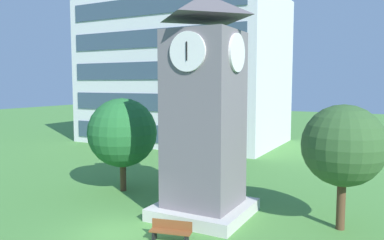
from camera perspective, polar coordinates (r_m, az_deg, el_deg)
ground_plane at (r=18.06m, az=-11.63°, el=-16.41°), size 160.00×160.00×0.00m
office_building at (r=44.08m, az=-1.31°, el=7.19°), size 21.90×13.02×16.00m
clock_tower at (r=18.94m, az=1.84°, el=0.20°), size 4.47×4.47×11.04m
park_bench at (r=16.83m, az=-3.19°, el=-16.30°), size 1.86×0.88×0.88m
tree_streetside at (r=18.52m, az=21.76°, el=-3.62°), size 3.73×3.73×5.78m
tree_by_building at (r=23.89m, az=-10.41°, el=-1.89°), size 4.28×4.28×5.82m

